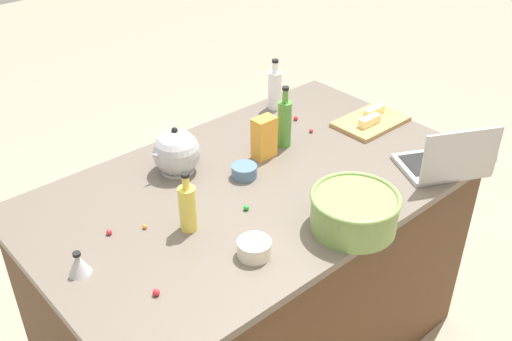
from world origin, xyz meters
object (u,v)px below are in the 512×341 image
butter_stick_left (374,111)px  ramekin_medium (244,171)px  cutting_board (371,122)px  candy_bag (264,138)px  bottle_vinegar (275,89)px  kettle (176,153)px  laptop (447,162)px  bottle_oil (188,207)px  kitchen_timer (79,264)px  butter_stick_right (369,121)px  bottle_olive (285,122)px  mixing_bowl_large (354,210)px  ramekin_small (254,248)px

butter_stick_left → ramekin_medium: size_ratio=1.14×
cutting_board → candy_bag: bearing=-10.8°
bottle_vinegar → candy_bag: bottle_vinegar is taller
kettle → ramekin_medium: 0.27m
laptop → cutting_board: laptop is taller
bottle_oil → candy_bag: (-0.50, -0.18, -0.00)m
ramekin_medium → bottle_vinegar: bearing=-144.0°
cutting_board → kitchen_timer: (1.41, 0.03, 0.03)m
butter_stick_left → butter_stick_right: size_ratio=1.00×
bottle_oil → kettle: bottle_oil is taller
bottle_oil → bottle_olive: size_ratio=0.83×
mixing_bowl_large → butter_stick_left: bearing=-146.0°
cutting_board → mixing_bowl_large: bearing=34.5°
bottle_olive → ramekin_small: size_ratio=2.42×
bottle_vinegar → kitchen_timer: 1.27m
ramekin_small → kitchen_timer: (0.44, -0.29, 0.01)m
mixing_bowl_large → ramekin_medium: bearing=-81.8°
ramekin_small → bottle_vinegar: bearing=-136.6°
cutting_board → ramekin_medium: size_ratio=3.26×
butter_stick_left → kitchen_timer: kitchen_timer is taller
bottle_vinegar → ramekin_small: (0.75, 0.71, -0.07)m
cutting_board → kitchen_timer: kitchen_timer is taller
cutting_board → butter_stick_left: bearing=-154.3°
cutting_board → ramekin_medium: (0.69, -0.04, 0.02)m
bottle_oil → bottle_olive: (-0.62, -0.19, 0.02)m
bottle_olive → kettle: size_ratio=1.22×
ramekin_medium → kitchen_timer: 0.72m
bottle_olive → ramekin_small: (0.55, 0.44, -0.08)m
bottle_olive → mixing_bowl_large: bearing=69.0°
kettle → bottle_olive: bearing=163.8°
bottle_oil → ramekin_medium: bottle_oil is taller
kettle → ramekin_small: 0.58m
laptop → mixing_bowl_large: size_ratio=1.27×
bottle_vinegar → butter_stick_left: bearing=124.7°
kettle → cutting_board: 0.89m
ramekin_medium → bottle_olive: bearing=-165.2°
laptop → kettle: laptop is taller
mixing_bowl_large → bottle_oil: size_ratio=1.37×
laptop → bottle_vinegar: bearing=-82.7°
laptop → ramekin_medium: laptop is taller
kettle → cutting_board: size_ratio=0.68×
mixing_bowl_large → laptop: bearing=178.8°
butter_stick_right → bottle_oil: bearing=3.1°
bottle_vinegar → bottle_oil: bearing=29.6°
cutting_board → butter_stick_right: 0.05m
ramekin_medium → kettle: bearing=-51.0°
bottle_oil → ramekin_small: (-0.07, 0.24, -0.06)m
mixing_bowl_large → candy_bag: (-0.09, -0.53, 0.02)m
butter_stick_left → bottle_olive: bearing=-11.3°
laptop → butter_stick_right: size_ratio=3.43×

